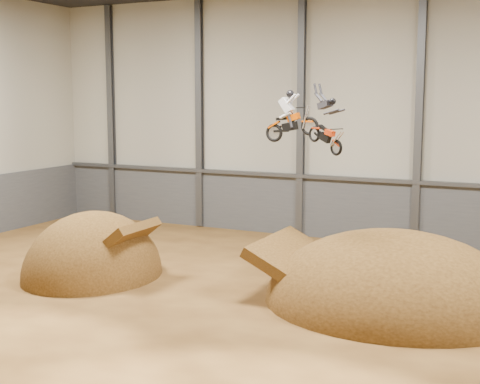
% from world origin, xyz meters
% --- Properties ---
extents(floor, '(40.00, 40.00, 0.00)m').
position_xyz_m(floor, '(0.00, 0.00, 0.00)').
color(floor, '#513315').
rests_on(floor, ground).
extents(back_wall, '(40.00, 0.10, 14.00)m').
position_xyz_m(back_wall, '(0.00, 15.00, 7.00)').
color(back_wall, '#B1AE9C').
rests_on(back_wall, ground).
extents(lower_band_back, '(39.80, 0.18, 3.50)m').
position_xyz_m(lower_band_back, '(0.00, 14.90, 1.75)').
color(lower_band_back, '#4C4E53').
rests_on(lower_band_back, ground).
extents(steel_rail, '(39.80, 0.35, 0.20)m').
position_xyz_m(steel_rail, '(0.00, 14.75, 3.55)').
color(steel_rail, '#47494F').
rests_on(steel_rail, lower_band_back).
extents(steel_column_0, '(0.40, 0.36, 13.90)m').
position_xyz_m(steel_column_0, '(-16.67, 14.80, 7.00)').
color(steel_column_0, '#47494F').
rests_on(steel_column_0, ground).
extents(steel_column_1, '(0.40, 0.36, 13.90)m').
position_xyz_m(steel_column_1, '(-10.00, 14.80, 7.00)').
color(steel_column_1, '#47494F').
rests_on(steel_column_1, ground).
extents(steel_column_2, '(0.40, 0.36, 13.90)m').
position_xyz_m(steel_column_2, '(-3.33, 14.80, 7.00)').
color(steel_column_2, '#47494F').
rests_on(steel_column_2, ground).
extents(steel_column_3, '(0.40, 0.36, 13.90)m').
position_xyz_m(steel_column_3, '(3.33, 14.80, 7.00)').
color(steel_column_3, '#47494F').
rests_on(steel_column_3, ground).
extents(takeoff_ramp, '(5.95, 6.87, 5.95)m').
position_xyz_m(takeoff_ramp, '(-8.60, 2.33, 0.00)').
color(takeoff_ramp, '#412910').
rests_on(takeoff_ramp, ground).
extents(landing_ramp, '(10.19, 9.01, 5.88)m').
position_xyz_m(landing_ramp, '(4.66, 4.02, 0.00)').
color(landing_ramp, '#412910').
rests_on(landing_ramp, ground).
extents(fmx_rider_a, '(2.84, 1.07, 2.61)m').
position_xyz_m(fmx_rider_a, '(0.08, 4.84, 7.45)').
color(fmx_rider_a, '#CA4800').
extents(fmx_rider_b, '(3.05, 2.13, 2.87)m').
position_xyz_m(fmx_rider_b, '(2.12, 2.74, 7.25)').
color(fmx_rider_b, red).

